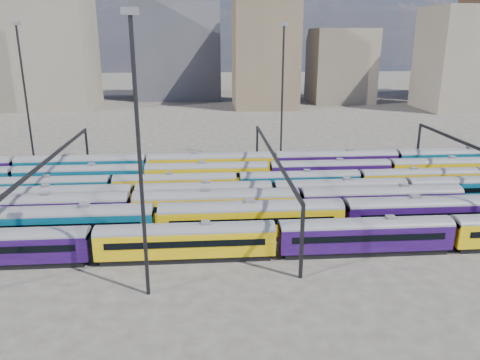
{
  "coord_description": "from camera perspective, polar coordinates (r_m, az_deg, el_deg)",
  "views": [
    {
      "loc": [
        0.7,
        -61.67,
        23.53
      ],
      "look_at": [
        5.7,
        4.0,
        3.0
      ],
      "focal_mm": 35.0,
      "sensor_mm": 36.0,
      "label": 1
    }
  ],
  "objects": [
    {
      "name": "ground",
      "position": [
        66.01,
        -4.68,
        -3.63
      ],
      "size": [
        500.0,
        500.0,
        0.0
      ],
      "primitive_type": "plane",
      "color": "#3B3632",
      "rests_on": "ground"
    },
    {
      "name": "rake_0",
      "position": [
        51.73,
        4.51,
        -6.67
      ],
      "size": [
        118.57,
        2.89,
        4.86
      ],
      "color": "black",
      "rests_on": "ground"
    },
    {
      "name": "rake_1",
      "position": [
        58.03,
        12.5,
        -3.94
      ],
      "size": [
        134.23,
        3.27,
        5.52
      ],
      "color": "black",
      "rests_on": "ground"
    },
    {
      "name": "gantry_2",
      "position": [
        64.57,
        4.08,
        2.24
      ],
      "size": [
        0.35,
        40.35,
        8.03
      ],
      "color": "black",
      "rests_on": "ground"
    },
    {
      "name": "gantry_1",
      "position": [
        67.17,
        -22.15,
        1.58
      ],
      "size": [
        0.35,
        40.35,
        8.03
      ],
      "color": "black",
      "rests_on": "ground"
    },
    {
      "name": "rake_5",
      "position": [
        74.67,
        -4.05,
        0.96
      ],
      "size": [
        138.92,
        2.9,
        4.88
      ],
      "color": "black",
      "rests_on": "ground"
    },
    {
      "name": "rake_4",
      "position": [
        71.34,
        7.24,
        -0.06
      ],
      "size": [
        130.1,
        2.72,
        4.56
      ],
      "color": "black",
      "rests_on": "ground"
    },
    {
      "name": "rake_6",
      "position": [
        80.03,
        -11.27,
        1.94
      ],
      "size": [
        128.59,
        3.14,
        5.29
      ],
      "color": "black",
      "rests_on": "ground"
    },
    {
      "name": "rake_3",
      "position": [
        65.16,
        -4.4,
        -1.59
      ],
      "size": [
        95.74,
        2.81,
        4.71
      ],
      "color": "black",
      "rests_on": "ground"
    },
    {
      "name": "mast_3",
      "position": [
        87.38,
        5.19,
        10.96
      ],
      "size": [
        1.4,
        0.5,
        25.6
      ],
      "color": "black",
      "rests_on": "ground"
    },
    {
      "name": "mast_1",
      "position": [
        89.63,
        -24.72,
        9.64
      ],
      "size": [
        1.4,
        0.5,
        25.6
      ],
      "color": "black",
      "rests_on": "ground"
    },
    {
      "name": "rake_2",
      "position": [
        63.7,
        -22.82,
        -3.09
      ],
      "size": [
        107.93,
        3.16,
        5.33
      ],
      "color": "black",
      "rests_on": "ground"
    },
    {
      "name": "mast_2",
      "position": [
        41.2,
        -12.2,
        3.5
      ],
      "size": [
        1.4,
        0.5,
        25.6
      ],
      "color": "black",
      "rests_on": "ground"
    }
  ]
}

